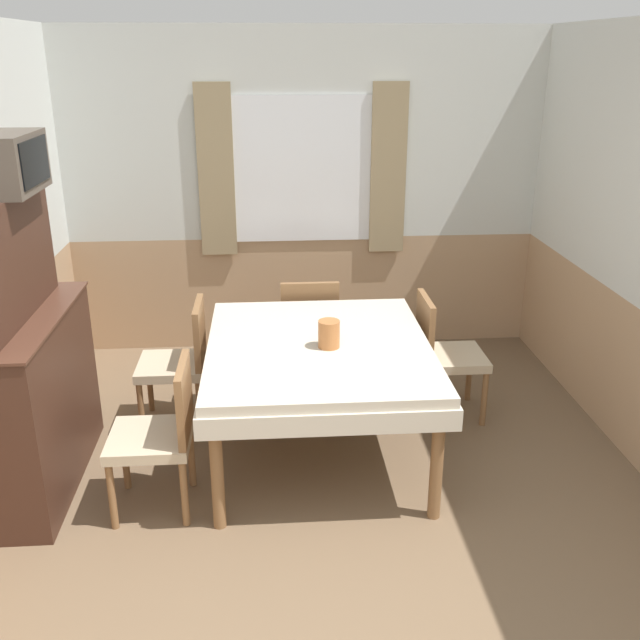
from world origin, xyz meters
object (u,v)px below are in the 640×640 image
object	(u,v)px
chair_left_near	(161,431)
chair_right_far	(443,351)
dining_table	(319,359)
chair_left_far	(181,359)
chair_head_window	(309,327)
sideboard	(25,370)
vase	(329,334)
tv	(8,163)

from	to	relation	value
chair_left_near	chair_right_far	size ratio (longest dim) A/B	1.00
dining_table	chair_right_far	world-z (taller)	chair_right_far
chair_left_far	chair_right_far	bearing A→B (deg)	-90.00
chair_head_window	sideboard	distance (m)	2.06
chair_head_window	chair_left_far	size ratio (longest dim) A/B	1.00
chair_left_near	vase	distance (m)	1.10
chair_right_far	tv	distance (m)	2.93
tv	vase	distance (m)	1.98
chair_right_far	sideboard	distance (m)	2.66
chair_head_window	tv	world-z (taller)	tv
chair_left_near	tv	distance (m)	1.64
chair_right_far	chair_left_far	size ratio (longest dim) A/B	1.00
dining_table	vase	distance (m)	0.20
tv	vase	bearing A→B (deg)	-1.27
chair_left_far	tv	world-z (taller)	tv
chair_right_far	tv	xyz separation A→B (m)	(-2.54, -0.50, 1.38)
chair_head_window	chair_right_far	size ratio (longest dim) A/B	1.00
chair_left_far	sideboard	world-z (taller)	sideboard
chair_head_window	chair_left_far	distance (m)	1.03
chair_right_far	chair_left_far	distance (m)	1.78
chair_head_window	tv	bearing A→B (deg)	-148.05
chair_right_far	chair_head_window	bearing A→B (deg)	-120.41
vase	chair_right_far	bearing A→B (deg)	32.98
chair_right_far	tv	bearing A→B (deg)	-78.78
dining_table	sideboard	size ratio (longest dim) A/B	0.94
dining_table	chair_left_far	bearing A→B (deg)	151.63
chair_head_window	chair_right_far	world-z (taller)	same
sideboard	vase	xyz separation A→B (m)	(1.73, 0.12, 0.12)
chair_left_far	vase	distance (m)	1.15
chair_left_near	chair_left_far	xyz separation A→B (m)	(0.00, 0.96, 0.00)
chair_left_near	sideboard	xyz separation A→B (m)	(-0.78, 0.30, 0.25)
dining_table	chair_left_near	bearing A→B (deg)	-151.63
sideboard	dining_table	bearing A→B (deg)	6.04
chair_head_window	sideboard	bearing A→B (deg)	-144.78
dining_table	chair_left_near	xyz separation A→B (m)	(-0.89, -0.48, -0.18)
chair_left_far	dining_table	bearing A→B (deg)	-118.37
dining_table	tv	size ratio (longest dim) A/B	2.91
chair_right_far	dining_table	bearing A→B (deg)	-61.63
sideboard	vase	size ratio (longest dim) A/B	10.23
dining_table	chair_right_far	distance (m)	1.03
vase	dining_table	bearing A→B (deg)	133.39
dining_table	chair_head_window	size ratio (longest dim) A/B	1.83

